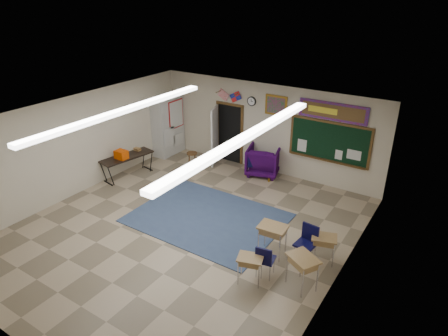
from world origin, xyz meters
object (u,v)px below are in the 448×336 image
Objects in this scene: student_desk_front_left at (272,239)px; wingback_armchair at (263,161)px; folding_table at (128,165)px; student_desk_front_right at (323,248)px; wooden_stool at (192,161)px.

wingback_armchair is at bearing 117.11° from student_desk_front_left.
student_desk_front_left is at bearing -0.87° from folding_table.
wingback_armchair is at bearing 45.91° from folding_table.
student_desk_front_right is 7.11m from folding_table.
student_desk_front_left is 0.42× the size of folding_table.
wooden_stool is (1.48, 1.59, -0.07)m from folding_table.
wingback_armchair reaches higher than student_desk_front_right.
student_desk_front_left is at bearing -178.45° from student_desk_front_right.
wingback_armchair is 1.69× the size of wooden_stool.
folding_table is at bearing 19.34° from wingback_armchair.
student_desk_front_right is at bearing -23.26° from wooden_stool.
wooden_stool is (-4.48, 2.80, -0.11)m from student_desk_front_left.
folding_table is (-3.70, -2.62, -0.09)m from wingback_armchair.
wooden_stool is (-5.59, 2.40, -0.05)m from student_desk_front_right.
student_desk_front_right is 0.37× the size of folding_table.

